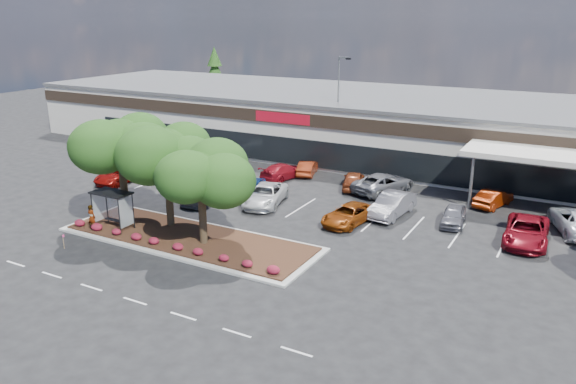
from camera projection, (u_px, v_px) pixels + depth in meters
The scene contains 28 objects.
ground at pixel (173, 269), 33.11m from camera, with size 160.00×160.00×0.00m, color black.
retail_store at pixel (377, 124), 60.45m from camera, with size 80.40×25.20×6.25m.
landscape_island at pixel (189, 238), 37.33m from camera, with size 18.00×6.00×0.26m.
lane_markings at pixel (263, 216), 41.88m from camera, with size 33.12×20.06×0.01m.
shrub_row at pixel (167, 244), 35.46m from camera, with size 17.00×0.80×0.50m, color maroon, non-canonical shape.
bus_shelter at pixel (113, 199), 38.33m from camera, with size 2.75×1.55×2.59m.
island_tree_west at pixel (122, 166), 39.28m from camera, with size 7.20×7.20×7.89m, color #1C3E14, non-canonical shape.
island_tree_mid at pixel (168, 174), 38.34m from camera, with size 6.60×6.60×7.32m, color #1C3E14, non-canonical shape.
island_tree_east at pixel (202, 195), 35.37m from camera, with size 5.80×5.80×6.50m, color #1C3E14, non-canonical shape.
conifer_north_west at pixel (215, 80), 83.82m from camera, with size 4.40×4.40×10.00m, color #1C3E14.
person_waiting at pixel (92, 217), 38.32m from camera, with size 0.64×0.42×1.76m, color #594C47.
light_pole at pixel (338, 118), 54.91m from camera, with size 1.43×0.68×10.62m.
survey_stake at pixel (63, 240), 35.80m from camera, with size 0.08×0.14×0.98m.
car_0 at pixel (120, 175), 50.04m from camera, with size 2.32×5.03×1.40m, color maroon.
car_1 at pixel (204, 187), 46.20m from camera, with size 2.20×5.42×1.57m, color slate.
car_2 at pixel (207, 191), 45.14m from camera, with size 2.24×5.52×1.60m, color #53535A.
car_3 at pixel (252, 188), 46.01m from camera, with size 1.73×4.30×1.47m, color navy.
car_4 at pixel (265, 195), 44.18m from camera, with size 2.60×5.64×1.57m, color silver.
car_5 at pixel (349, 215), 40.13m from camera, with size 2.26×4.89×1.36m, color #7E330A.
car_6 at pixel (392, 205), 41.69m from camera, with size 1.81×5.18×1.71m, color slate.
car_7 at pixel (454, 216), 39.98m from camera, with size 1.57×3.91×1.33m, color slate.
car_8 at pixel (526, 231), 36.73m from camera, with size 2.67×5.78×1.61m, color maroon.
car_9 at pixel (215, 154), 56.77m from camera, with size 2.82×6.12×1.70m, color silver.
car_11 at pixel (283, 171), 51.15m from camera, with size 2.01×4.94×1.43m, color maroon.
car_12 at pixel (308, 168), 52.52m from camera, with size 1.43×4.09×1.35m, color maroon.
car_13 at pixel (354, 180), 48.24m from camera, with size 1.79×4.46×1.52m, color maroon.
car_14 at pixel (384, 183), 47.10m from camera, with size 2.76×5.99×1.67m, color slate.
car_15 at pixel (493, 198), 43.75m from camera, with size 1.47×4.22×1.39m, color #6C1A04.
Camera 1 is at (20.53, -23.17, 14.33)m, focal length 35.00 mm.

